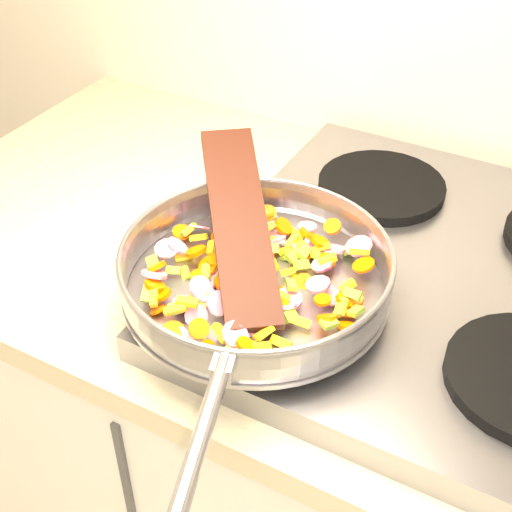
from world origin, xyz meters
The scene contains 6 objects.
cooktop centered at (-0.70, 1.67, 0.92)m, with size 0.60×0.60×0.04m, color #939399.
grate_fl centered at (-0.84, 1.52, 0.95)m, with size 0.19×0.19×0.02m, color black.
grate_bl centered at (-0.84, 1.81, 0.95)m, with size 0.19×0.19×0.02m, color black.
saute_pan centered at (-0.89, 1.50, 0.99)m, with size 0.37×0.52×0.06m.
vegetable_heap centered at (-0.89, 1.50, 0.98)m, with size 0.29×0.29×0.05m.
wooden_spatula centered at (-0.93, 1.53, 1.03)m, with size 0.29×0.07×0.01m, color black.
Camera 1 is at (-0.57, 0.92, 1.53)m, focal length 50.00 mm.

